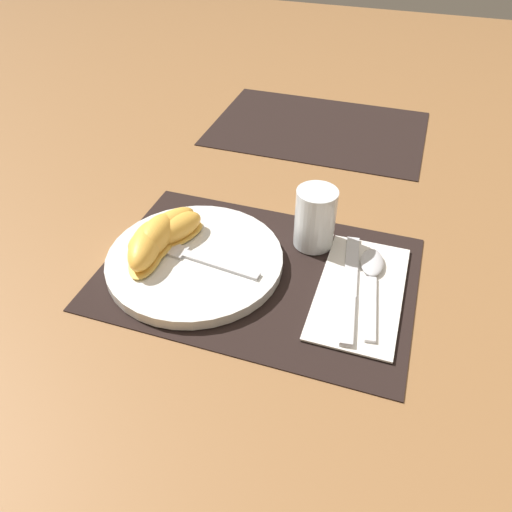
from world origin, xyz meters
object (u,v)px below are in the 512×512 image
Objects in this scene: citrus_wedge_1 at (163,231)px; citrus_wedge_3 at (146,247)px; plate at (195,260)px; citrus_wedge_0 at (175,229)px; fork at (189,255)px; spoon at (372,274)px; knife at (350,289)px; juice_glass at (315,221)px; citrus_wedge_2 at (156,237)px.

citrus_wedge_3 is at bearing -95.66° from citrus_wedge_1.
citrus_wedge_0 is (-0.04, 0.03, 0.02)m from plate.
citrus_wedge_0 reaches higher than fork.
fork is at bearing -155.64° from plate.
plate is at bearing -168.04° from spoon.
plate is 1.42× the size of spoon.
citrus_wedge_1 is at bearing -174.13° from spoon.
citrus_wedge_3 reaches higher than fork.
juice_glass is at bearing 129.26° from knife.
citrus_wedge_0 is at bearing 32.37° from citrus_wedge_1.
spoon is at bearing 11.96° from plate.
citrus_wedge_1 is (-0.06, 0.02, 0.02)m from plate.
citrus_wedge_3 is at bearing -149.74° from juice_glass.
citrus_wedge_1 is 1.37× the size of citrus_wedge_2.
juice_glass reaches higher than plate.
juice_glass is (0.15, 0.10, 0.03)m from plate.
fork is at bearing -3.87° from citrus_wedge_2.
plate is 2.20× the size of citrus_wedge_3.
juice_glass is 0.49× the size of fork.
plate is 0.07m from citrus_wedge_2.
plate reaches higher than spoon.
citrus_wedge_0 is at bearing 69.32° from citrus_wedge_3.
citrus_wedge_2 reaches higher than plate.
fork is at bearing -42.07° from citrus_wedge_0.
juice_glass is at bearing 26.00° from citrus_wedge_2.
spoon reaches higher than knife.
citrus_wedge_2 is (-0.02, -0.03, 0.00)m from citrus_wedge_0.
spoon is (0.10, -0.05, -0.03)m from juice_glass.
spoon is 0.32m from citrus_wedge_2.
fork is at bearing 18.28° from citrus_wedge_3.
fork is 1.39× the size of citrus_wedge_1.
juice_glass reaches higher than spoon.
citrus_wedge_2 is (-0.29, -0.01, 0.03)m from knife.
spoon is 0.31m from citrus_wedge_1.
citrus_wedge_3 reaches higher than citrus_wedge_0.
citrus_wedge_2 is at bearing -170.44° from spoon.
citrus_wedge_2 reaches higher than citrus_wedge_0.
citrus_wedge_0 is 0.91× the size of citrus_wedge_3.
citrus_wedge_3 is at bearing -172.78° from knife.
spoon is at bearing 13.42° from citrus_wedge_3.
knife is 1.85× the size of citrus_wedge_3.
citrus_wedge_1 is at bearing 160.63° from plate.
fork is at bearing -24.21° from citrus_wedge_1.
citrus_wedge_0 is 0.77× the size of citrus_wedge_1.
citrus_wedge_2 is 0.86× the size of citrus_wedge_3.
plate is 2.41× the size of citrus_wedge_0.
citrus_wedge_3 is (-0.32, -0.08, 0.03)m from spoon.
citrus_wedge_3 reaches higher than knife.
plate is at bearing -176.27° from knife.
fork is 1.80× the size of citrus_wedge_0.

